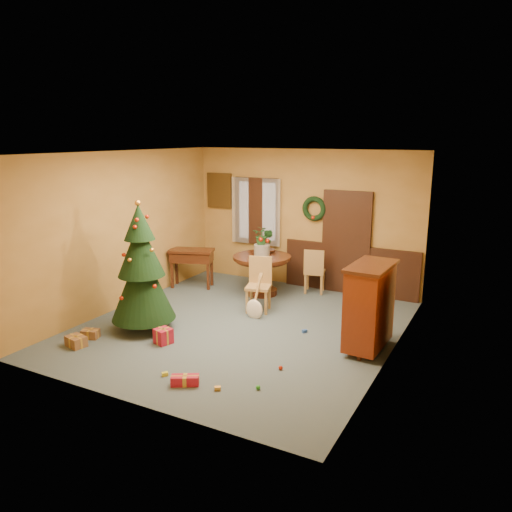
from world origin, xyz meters
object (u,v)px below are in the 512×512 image
Objects in this scene: sideboard at (369,305)px; christmas_tree at (142,270)px; chair_near at (259,282)px; writing_desk at (192,259)px; dining_table at (262,267)px.

christmas_tree is at bearing -165.38° from sideboard.
christmas_tree is (-1.27, -1.75, 0.50)m from chair_near.
writing_desk is at bearing 162.30° from chair_near.
sideboard reaches higher than chair_near.
christmas_tree is (-0.88, -2.60, 0.47)m from dining_table.
sideboard is at bearing -32.26° from dining_table.
sideboard is at bearing -18.90° from writing_desk.
christmas_tree reaches higher than dining_table.
christmas_tree is 1.63× the size of sideboard.
dining_table is at bearing 8.55° from writing_desk.
christmas_tree is 3.67m from sideboard.
christmas_tree reaches higher than sideboard.
writing_desk is at bearing 105.84° from christmas_tree.
writing_desk is (-0.67, 2.36, -0.41)m from christmas_tree.
chair_near is 0.97× the size of writing_desk.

